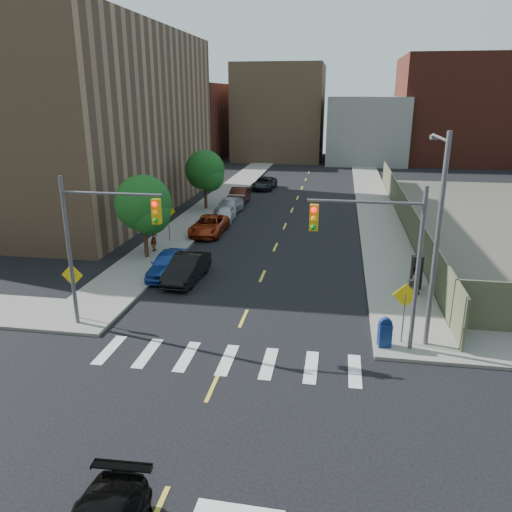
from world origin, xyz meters
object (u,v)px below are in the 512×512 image
(parked_car_grey, at_px, (264,183))
(payphone, at_px, (416,272))
(parked_car_black, at_px, (187,268))
(mailbox, at_px, (385,332))
(parked_car_white, at_px, (225,214))
(parked_car_silver, at_px, (230,206))
(pedestrian_east, at_px, (414,281))
(parked_car_blue, at_px, (169,264))
(parked_car_maroon, at_px, (239,196))
(pedestrian_west, at_px, (154,238))
(parked_car_red, at_px, (209,225))

(parked_car_grey, bearing_deg, payphone, -62.49)
(parked_car_black, bearing_deg, mailbox, -28.83)
(parked_car_grey, bearing_deg, parked_car_black, -86.04)
(parked_car_white, distance_m, parked_car_grey, 15.58)
(parked_car_silver, distance_m, parked_car_grey, 12.58)
(parked_car_white, bearing_deg, pedestrian_east, -49.12)
(parked_car_white, distance_m, payphone, 19.59)
(mailbox, xyz_separation_m, pedestrian_east, (1.94, 6.18, 0.13))
(parked_car_blue, relative_size, payphone, 2.39)
(parked_car_maroon, bearing_deg, parked_car_white, -86.97)
(parked_car_maroon, distance_m, payphone, 25.41)
(mailbox, xyz_separation_m, pedestrian_west, (-14.40, 11.33, 0.27))
(parked_car_black, relative_size, parked_car_maroon, 0.99)
(parked_car_black, bearing_deg, parked_car_grey, 92.85)
(parked_car_red, distance_m, parked_car_maroon, 11.61)
(parked_car_maroon, bearing_deg, mailbox, -66.33)
(parked_car_red, xyz_separation_m, parked_car_maroon, (0.00, 11.61, 0.06))
(parked_car_red, xyz_separation_m, parked_car_grey, (1.30, 19.91, -0.02))
(mailbox, bearing_deg, parked_car_black, 137.87)
(parked_car_white, height_order, payphone, payphone)
(parked_car_red, relative_size, parked_car_silver, 1.09)
(parked_car_grey, bearing_deg, pedestrian_east, -63.51)
(parked_car_blue, height_order, parked_car_silver, parked_car_blue)
(parked_car_maroon, distance_m, pedestrian_east, 26.02)
(pedestrian_east, bearing_deg, pedestrian_west, -34.18)
(parked_car_maroon, distance_m, parked_car_grey, 8.40)
(parked_car_silver, xyz_separation_m, pedestrian_east, (13.88, -17.81, 0.24))
(parked_car_blue, bearing_deg, pedestrian_west, 118.91)
(parked_car_black, relative_size, parked_car_grey, 0.93)
(parked_car_maroon, bearing_deg, pedestrian_west, -97.58)
(parked_car_blue, xyz_separation_m, parked_car_red, (0.00, 9.44, -0.05))
(parked_car_silver, relative_size, parked_car_grey, 0.95)
(payphone, height_order, pedestrian_west, payphone)
(parked_car_blue, height_order, parked_car_red, parked_car_blue)
(parked_car_blue, bearing_deg, parked_car_black, -25.27)
(parked_car_blue, distance_m, payphone, 14.13)
(pedestrian_east, bearing_deg, payphone, -121.89)
(parked_car_blue, height_order, parked_car_grey, parked_car_blue)
(parked_car_black, distance_m, parked_car_white, 14.41)
(parked_car_white, relative_size, payphone, 2.00)
(parked_car_white, relative_size, parked_car_maroon, 0.81)
(parked_car_silver, relative_size, pedestrian_east, 3.04)
(parked_car_silver, relative_size, mailbox, 3.57)
(parked_car_white, bearing_deg, parked_car_red, -95.58)
(parked_car_red, bearing_deg, parked_car_blue, -90.01)
(parked_car_grey, relative_size, payphone, 2.63)
(payphone, relative_size, pedestrian_east, 1.22)
(parked_car_white, bearing_deg, parked_car_grey, 84.55)
(parked_car_red, bearing_deg, parked_car_grey, 86.25)
(parked_car_silver, relative_size, parked_car_white, 1.25)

